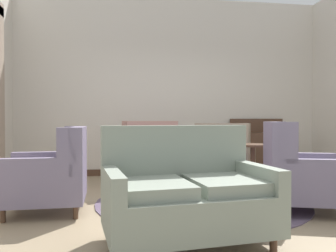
{
  "coord_description": "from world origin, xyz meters",
  "views": [
    {
      "loc": [
        -1.08,
        -3.97,
        1.05
      ],
      "look_at": [
        -0.33,
        0.98,
        0.96
      ],
      "focal_mm": 36.91,
      "sensor_mm": 36.0,
      "label": 1
    }
  ],
  "objects_px": {
    "coffee_table": "(188,170)",
    "armchair_near_sideboard": "(225,158)",
    "armchair_far_left": "(145,159)",
    "armchair_back_corner": "(52,176)",
    "side_table": "(253,164)",
    "settee": "(186,195)",
    "armchair_near_window": "(299,174)",
    "porcelain_vase": "(190,152)",
    "sideboard": "(260,150)"
  },
  "relations": [
    {
      "from": "armchair_near_sideboard",
      "to": "armchair_far_left",
      "type": "bearing_deg",
      "value": 31.67
    },
    {
      "from": "coffee_table",
      "to": "armchair_far_left",
      "type": "height_order",
      "value": "armchair_far_left"
    },
    {
      "from": "porcelain_vase",
      "to": "armchair_near_sideboard",
      "type": "relative_size",
      "value": 0.3
    },
    {
      "from": "coffee_table",
      "to": "armchair_near_sideboard",
      "type": "relative_size",
      "value": 0.85
    },
    {
      "from": "settee",
      "to": "sideboard",
      "type": "bearing_deg",
      "value": 51.01
    },
    {
      "from": "coffee_table",
      "to": "armchair_back_corner",
      "type": "relative_size",
      "value": 1.02
    },
    {
      "from": "settee",
      "to": "armchair_near_sideboard",
      "type": "xyz_separation_m",
      "value": [
        1.18,
        2.59,
        0.0
      ]
    },
    {
      "from": "settee",
      "to": "side_table",
      "type": "height_order",
      "value": "settee"
    },
    {
      "from": "armchair_near_window",
      "to": "side_table",
      "type": "bearing_deg",
      "value": 27.38
    },
    {
      "from": "armchair_back_corner",
      "to": "side_table",
      "type": "xyz_separation_m",
      "value": [
        2.62,
        0.56,
        0.0
      ]
    },
    {
      "from": "armchair_far_left",
      "to": "sideboard",
      "type": "xyz_separation_m",
      "value": [
        2.3,
        0.91,
        0.04
      ]
    },
    {
      "from": "coffee_table",
      "to": "sideboard",
      "type": "distance_m",
      "value": 2.83
    },
    {
      "from": "armchair_far_left",
      "to": "armchair_near_sideboard",
      "type": "bearing_deg",
      "value": 165.37
    },
    {
      "from": "porcelain_vase",
      "to": "armchair_near_sideboard",
      "type": "distance_m",
      "value": 1.5
    },
    {
      "from": "armchair_near_sideboard",
      "to": "side_table",
      "type": "relative_size",
      "value": 1.65
    },
    {
      "from": "coffee_table",
      "to": "armchair_near_sideboard",
      "type": "bearing_deg",
      "value": 54.21
    },
    {
      "from": "armchair_back_corner",
      "to": "porcelain_vase",
      "type": "bearing_deg",
      "value": 94.19
    },
    {
      "from": "porcelain_vase",
      "to": "side_table",
      "type": "distance_m",
      "value": 1.08
    },
    {
      "from": "armchair_back_corner",
      "to": "armchair_near_window",
      "type": "height_order",
      "value": "armchair_near_window"
    },
    {
      "from": "side_table",
      "to": "porcelain_vase",
      "type": "bearing_deg",
      "value": -158.2
    },
    {
      "from": "settee",
      "to": "armchair_near_sideboard",
      "type": "relative_size",
      "value": 1.25
    },
    {
      "from": "armchair_near_window",
      "to": "armchair_far_left",
      "type": "relative_size",
      "value": 1.01
    },
    {
      "from": "settee",
      "to": "side_table",
      "type": "xyz_separation_m",
      "value": [
        1.32,
        1.77,
        0.0
      ]
    },
    {
      "from": "porcelain_vase",
      "to": "armchair_far_left",
      "type": "height_order",
      "value": "armchair_far_left"
    },
    {
      "from": "armchair_near_sideboard",
      "to": "armchair_far_left",
      "type": "xyz_separation_m",
      "value": [
        -1.31,
        -0.02,
        0.01
      ]
    },
    {
      "from": "coffee_table",
      "to": "settee",
      "type": "height_order",
      "value": "settee"
    },
    {
      "from": "armchair_back_corner",
      "to": "armchair_far_left",
      "type": "distance_m",
      "value": 1.8
    },
    {
      "from": "armchair_far_left",
      "to": "settee",
      "type": "bearing_deg",
      "value": 77.19
    },
    {
      "from": "porcelain_vase",
      "to": "armchair_near_window",
      "type": "height_order",
      "value": "armchair_near_window"
    },
    {
      "from": "porcelain_vase",
      "to": "armchair_back_corner",
      "type": "xyz_separation_m",
      "value": [
        -1.64,
        -0.16,
        -0.22
      ]
    },
    {
      "from": "armchair_back_corner",
      "to": "armchair_far_left",
      "type": "bearing_deg",
      "value": 137.55
    },
    {
      "from": "settee",
      "to": "sideboard",
      "type": "distance_m",
      "value": 4.1
    },
    {
      "from": "settee",
      "to": "armchair_back_corner",
      "type": "height_order",
      "value": "settee"
    },
    {
      "from": "settee",
      "to": "armchair_far_left",
      "type": "height_order",
      "value": "armchair_far_left"
    },
    {
      "from": "armchair_near_sideboard",
      "to": "armchair_near_window",
      "type": "xyz_separation_m",
      "value": [
        0.3,
        -1.76,
        0.01
      ]
    },
    {
      "from": "armchair_far_left",
      "to": "armchair_back_corner",
      "type": "bearing_deg",
      "value": 33.48
    },
    {
      "from": "armchair_far_left",
      "to": "side_table",
      "type": "distance_m",
      "value": 1.65
    },
    {
      "from": "porcelain_vase",
      "to": "settee",
      "type": "xyz_separation_m",
      "value": [
        -0.33,
        -1.38,
        -0.23
      ]
    },
    {
      "from": "armchair_near_sideboard",
      "to": "sideboard",
      "type": "height_order",
      "value": "sideboard"
    },
    {
      "from": "armchair_near_window",
      "to": "settee",
      "type": "bearing_deg",
      "value": 136.54
    },
    {
      "from": "porcelain_vase",
      "to": "armchair_far_left",
      "type": "xyz_separation_m",
      "value": [
        -0.46,
        1.2,
        -0.21
      ]
    },
    {
      "from": "armchair_back_corner",
      "to": "settee",
      "type": "bearing_deg",
      "value": 45.52
    },
    {
      "from": "coffee_table",
      "to": "sideboard",
      "type": "xyz_separation_m",
      "value": [
        1.88,
        2.11,
        0.04
      ]
    },
    {
      "from": "porcelain_vase",
      "to": "settee",
      "type": "relative_size",
      "value": 0.24
    },
    {
      "from": "settee",
      "to": "side_table",
      "type": "bearing_deg",
      "value": 46.35
    },
    {
      "from": "armchair_far_left",
      "to": "armchair_near_window",
      "type": "bearing_deg",
      "value": 117.17
    },
    {
      "from": "sideboard",
      "to": "armchair_far_left",
      "type": "bearing_deg",
      "value": -158.49
    },
    {
      "from": "coffee_table",
      "to": "armchair_far_left",
      "type": "bearing_deg",
      "value": 109.29
    },
    {
      "from": "armchair_near_sideboard",
      "to": "sideboard",
      "type": "xyz_separation_m",
      "value": [
        0.99,
        0.88,
        0.05
      ]
    },
    {
      "from": "settee",
      "to": "armchair_near_window",
      "type": "xyz_separation_m",
      "value": [
        1.49,
        0.83,
        0.02
      ]
    }
  ]
}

